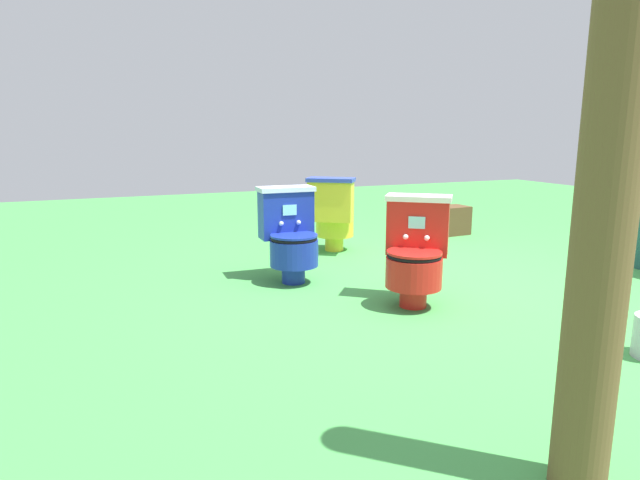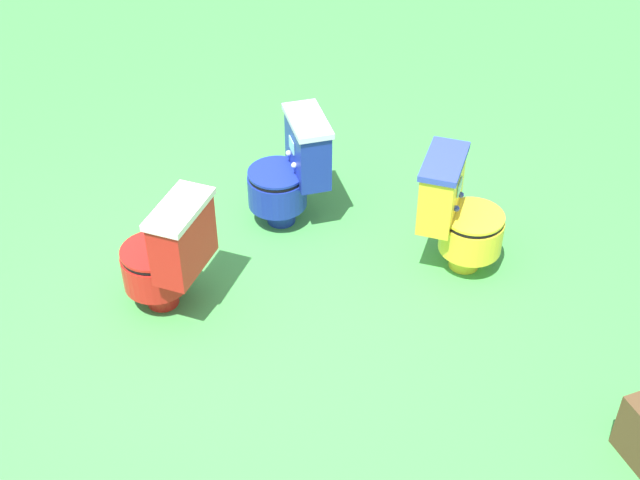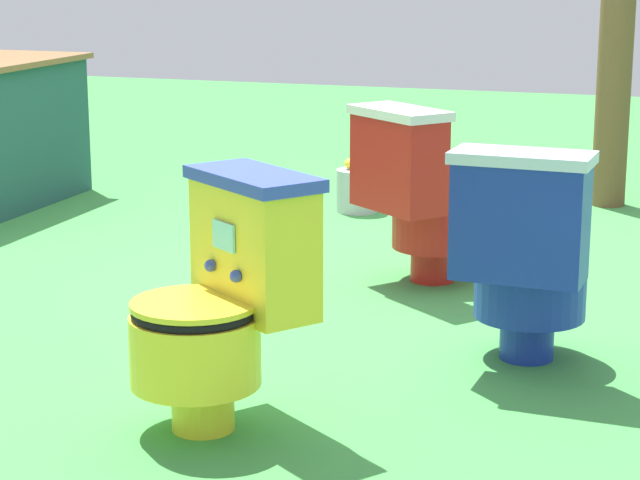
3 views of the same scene
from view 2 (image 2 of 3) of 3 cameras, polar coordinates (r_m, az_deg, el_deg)
ground at (r=4.59m, az=-6.89°, el=-8.28°), size 14.00×14.00×0.00m
toilet_blue at (r=5.30m, az=-1.95°, el=4.63°), size 0.51×0.44×0.73m
toilet_yellow at (r=5.00m, az=9.17°, el=1.74°), size 0.63×0.61×0.73m
toilet_red at (r=4.72m, az=-10.13°, el=-0.98°), size 0.64×0.62×0.73m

